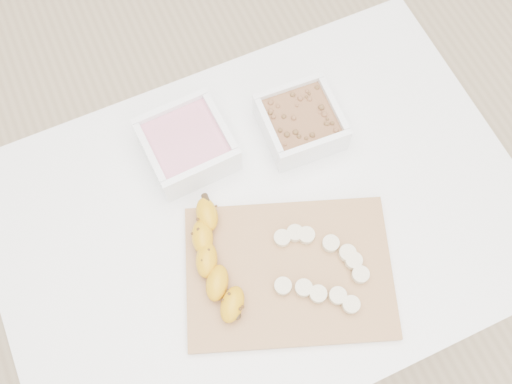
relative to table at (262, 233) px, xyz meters
name	(u,v)px	position (x,y,z in m)	size (l,w,h in m)	color
ground	(260,297)	(0.00, 0.00, -0.65)	(3.50, 3.50, 0.00)	#C6AD89
table	(262,233)	(0.00, 0.00, 0.00)	(1.00, 0.70, 0.75)	white
bowl_yogurt	(187,145)	(-0.08, 0.18, 0.13)	(0.17, 0.17, 0.07)	white
bowl_granola	(301,122)	(0.14, 0.14, 0.13)	(0.15, 0.15, 0.07)	white
cutting_board	(289,272)	(0.00, -0.12, 0.10)	(0.37, 0.26, 0.01)	#A67A46
banana	(216,262)	(-0.12, -0.05, 0.13)	(0.06, 0.23, 0.04)	orange
banana_slices	(322,267)	(0.05, -0.14, 0.12)	(0.17, 0.19, 0.02)	beige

